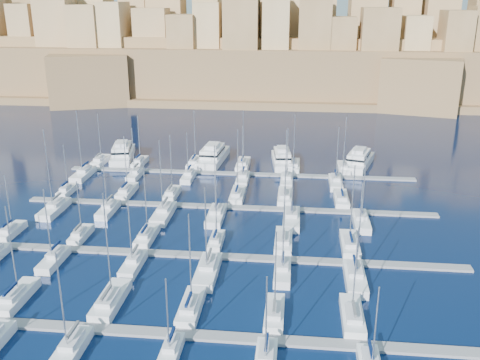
# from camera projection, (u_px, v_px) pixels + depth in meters

# --- Properties ---
(ground) EXTENTS (600.00, 600.00, 0.00)m
(ground) POSITION_uv_depth(u_px,v_px,m) (220.00, 228.00, 100.04)
(ground) COLOR black
(ground) RESTS_ON ground
(pontoon_near) EXTENTS (84.00, 2.00, 0.40)m
(pontoon_near) POSITION_uv_depth(u_px,v_px,m) (182.00, 334.00, 67.98)
(pontoon_near) COLOR slate
(pontoon_near) RESTS_ON ground
(pontoon_mid_near) EXTENTS (84.00, 2.00, 0.40)m
(pontoon_mid_near) POSITION_uv_depth(u_px,v_px,m) (210.00, 256.00, 88.68)
(pontoon_mid_near) COLOR slate
(pontoon_mid_near) RESTS_ON ground
(pontoon_mid_far) EXTENTS (84.00, 2.00, 0.40)m
(pontoon_mid_far) POSITION_uv_depth(u_px,v_px,m) (227.00, 207.00, 109.38)
(pontoon_mid_far) COLOR slate
(pontoon_mid_far) RESTS_ON ground
(pontoon_far) EXTENTS (84.00, 2.00, 0.40)m
(pontoon_far) POSITION_uv_depth(u_px,v_px,m) (239.00, 174.00, 130.08)
(pontoon_far) COLOR slate
(pontoon_far) RESTS_ON ground
(sailboat_1) EXTENTS (2.75, 9.18, 14.57)m
(sailboat_1) POSITION_uv_depth(u_px,v_px,m) (17.00, 297.00, 75.49)
(sailboat_1) COLOR white
(sailboat_1) RESTS_ON ground
(sailboat_2) EXTENTS (3.05, 10.16, 16.79)m
(sailboat_2) POSITION_uv_depth(u_px,v_px,m) (110.00, 300.00, 74.56)
(sailboat_2) COLOR white
(sailboat_2) RESTS_ON ground
(sailboat_3) EXTENTS (2.75, 9.16, 14.57)m
(sailboat_3) POSITION_uv_depth(u_px,v_px,m) (191.00, 307.00, 72.94)
(sailboat_3) COLOR white
(sailboat_3) RESTS_ON ground
(sailboat_4) EXTENTS (2.54, 8.48, 12.84)m
(sailboat_4) POSITION_uv_depth(u_px,v_px,m) (274.00, 314.00, 71.47)
(sailboat_4) COLOR white
(sailboat_4) RESTS_ON ground
(sailboat_5) EXTENTS (2.83, 9.42, 13.42)m
(sailboat_5) POSITION_uv_depth(u_px,v_px,m) (352.00, 316.00, 70.86)
(sailboat_5) COLOR white
(sailboat_5) RESTS_ON ground
(sailboat_8) EXTENTS (2.69, 8.97, 14.36)m
(sailboat_8) POSITION_uv_depth(u_px,v_px,m) (70.00, 350.00, 64.03)
(sailboat_8) COLOR white
(sailboat_8) RESTS_ON ground
(sailboat_9) EXTENTS (2.16, 7.22, 11.25)m
(sailboat_9) POSITION_uv_depth(u_px,v_px,m) (170.00, 353.00, 63.62)
(sailboat_9) COLOR white
(sailboat_9) RESTS_ON ground
(sailboat_12) EXTENTS (2.31, 7.69, 11.62)m
(sailboat_12) POSITION_uv_depth(u_px,v_px,m) (11.00, 231.00, 96.75)
(sailboat_12) COLOR white
(sailboat_12) RESTS_ON ground
(sailboat_13) EXTENTS (2.23, 7.45, 10.98)m
(sailboat_13) POSITION_uv_depth(u_px,v_px,m) (81.00, 235.00, 95.31)
(sailboat_13) COLOR white
(sailboat_13) RESTS_ON ground
(sailboat_14) EXTENTS (2.65, 8.82, 15.28)m
(sailboat_14) POSITION_uv_depth(u_px,v_px,m) (147.00, 236.00, 94.72)
(sailboat_14) COLOR white
(sailboat_14) RESTS_ON ground
(sailboat_15) EXTENTS (2.22, 7.38, 11.28)m
(sailboat_15) POSITION_uv_depth(u_px,v_px,m) (216.00, 241.00, 92.80)
(sailboat_15) COLOR white
(sailboat_15) RESTS_ON ground
(sailboat_16) EXTENTS (2.95, 9.83, 14.79)m
(sailboat_16) POSITION_uv_depth(u_px,v_px,m) (283.00, 241.00, 92.73)
(sailboat_16) COLOR white
(sailboat_16) RESTS_ON ground
(sailboat_17) EXTENTS (2.92, 9.72, 15.13)m
(sailboat_17) POSITION_uv_depth(u_px,v_px,m) (350.00, 244.00, 91.53)
(sailboat_17) COLOR white
(sailboat_17) RESTS_ON ground
(sailboat_19) EXTENTS (2.49, 8.29, 13.30)m
(sailboat_19) POSITION_uv_depth(u_px,v_px,m) (54.00, 260.00, 86.28)
(sailboat_19) COLOR white
(sailboat_19) RESTS_ON ground
(sailboat_20) EXTENTS (2.51, 8.36, 11.97)m
(sailboat_20) POSITION_uv_depth(u_px,v_px,m) (133.00, 264.00, 84.91)
(sailboat_20) COLOR white
(sailboat_20) RESTS_ON ground
(sailboat_21) EXTENTS (3.17, 10.55, 14.94)m
(sailboat_21) POSITION_uv_depth(u_px,v_px,m) (208.00, 271.00, 82.65)
(sailboat_21) COLOR white
(sailboat_21) RESTS_ON ground
(sailboat_22) EXTENTS (2.52, 8.41, 12.76)m
(sailboat_22) POSITION_uv_depth(u_px,v_px,m) (282.00, 272.00, 82.48)
(sailboat_22) COLOR white
(sailboat_22) RESTS_ON ground
(sailboat_23) EXTENTS (3.02, 10.07, 16.50)m
(sailboat_23) POSITION_uv_depth(u_px,v_px,m) (355.00, 278.00, 80.58)
(sailboat_23) COLOR white
(sailboat_23) RESTS_ON ground
(sailboat_24) EXTENTS (2.20, 7.33, 11.27)m
(sailboat_24) POSITION_uv_depth(u_px,v_px,m) (67.00, 191.00, 117.17)
(sailboat_24) COLOR white
(sailboat_24) RESTS_ON ground
(sailboat_25) EXTENTS (2.70, 9.00, 13.27)m
(sailboat_25) POSITION_uv_depth(u_px,v_px,m) (127.00, 191.00, 116.59)
(sailboat_25) COLOR white
(sailboat_25) RESTS_ON ground
(sailboat_26) EXTENTS (2.47, 8.24, 13.97)m
(sailboat_26) POSITION_uv_depth(u_px,v_px,m) (172.00, 194.00, 115.21)
(sailboat_26) COLOR white
(sailboat_26) RESTS_ON ground
(sailboat_27) EXTENTS (2.85, 9.50, 15.34)m
(sailboat_27) POSITION_uv_depth(u_px,v_px,m) (237.00, 195.00, 114.34)
(sailboat_27) COLOR white
(sailboat_27) RESTS_ON ground
(sailboat_28) EXTENTS (2.92, 9.73, 15.48)m
(sailboat_28) POSITION_uv_depth(u_px,v_px,m) (285.00, 197.00, 113.42)
(sailboat_28) COLOR white
(sailboat_28) RESTS_ON ground
(sailboat_29) EXTENTS (2.86, 9.54, 13.32)m
(sailboat_29) POSITION_uv_depth(u_px,v_px,m) (341.00, 199.00, 112.14)
(sailboat_29) COLOR white
(sailboat_29) RESTS_ON ground
(sailboat_30) EXTENTS (3.05, 10.15, 17.45)m
(sailboat_30) POSITION_uv_depth(u_px,v_px,m) (54.00, 208.00, 107.06)
(sailboat_30) COLOR white
(sailboat_30) RESTS_ON ground
(sailboat_31) EXTENTS (2.57, 8.55, 12.57)m
(sailboat_31) POSITION_uv_depth(u_px,v_px,m) (108.00, 209.00, 106.71)
(sailboat_31) COLOR white
(sailboat_31) RESTS_ON ground
(sailboat_32) EXTENTS (3.10, 10.32, 15.94)m
(sailboat_32) POSITION_uv_depth(u_px,v_px,m) (164.00, 213.00, 104.71)
(sailboat_32) COLOR white
(sailboat_32) RESTS_ON ground
(sailboat_33) EXTENTS (3.01, 10.03, 15.30)m
(sailboat_33) POSITION_uv_depth(u_px,v_px,m) (216.00, 215.00, 103.79)
(sailboat_33) COLOR white
(sailboat_33) RESTS_ON ground
(sailboat_34) EXTENTS (3.13, 10.43, 14.95)m
(sailboat_34) POSITION_uv_depth(u_px,v_px,m) (291.00, 219.00, 102.13)
(sailboat_34) COLOR white
(sailboat_34) RESTS_ON ground
(sailboat_35) EXTENTS (2.91, 9.71, 13.84)m
(sailboat_35) POSITION_uv_depth(u_px,v_px,m) (361.00, 221.00, 101.14)
(sailboat_35) COLOR white
(sailboat_35) RESTS_ON ground
(sailboat_36) EXTENTS (2.58, 8.61, 13.29)m
(sailboat_36) POSITION_uv_depth(u_px,v_px,m) (101.00, 161.00, 138.51)
(sailboat_36) COLOR white
(sailboat_36) RESTS_ON ground
(sailboat_37) EXTENTS (2.51, 8.37, 13.05)m
(sailboat_37) POSITION_uv_depth(u_px,v_px,m) (140.00, 162.00, 137.34)
(sailboat_37) COLOR white
(sailboat_37) RESTS_ON ground
(sailboat_38) EXTENTS (2.99, 9.96, 14.51)m
(sailboat_38) POSITION_uv_depth(u_px,v_px,m) (195.00, 163.00, 136.62)
(sailboat_38) COLOR white
(sailboat_38) RESTS_ON ground
(sailboat_39) EXTENTS (3.02, 10.05, 14.77)m
(sailboat_39) POSITION_uv_depth(u_px,v_px,m) (243.00, 164.00, 135.41)
(sailboat_39) COLOR white
(sailboat_39) RESTS_ON ground
(sailboat_40) EXTENTS (3.05, 10.18, 14.02)m
(sailboat_40) POSITION_uv_depth(u_px,v_px,m) (293.00, 166.00, 134.18)
(sailboat_40) COLOR white
(sailboat_40) RESTS_ON ground
(sailboat_41) EXTENTS (2.78, 9.27, 13.82)m
(sailboat_41) POSITION_uv_depth(u_px,v_px,m) (343.00, 168.00, 132.50)
(sailboat_41) COLOR white
(sailboat_41) RESTS_ON ground
(sailboat_42) EXTENTS (3.02, 10.06, 16.58)m
(sailboat_42) POSITION_uv_depth(u_px,v_px,m) (83.00, 174.00, 128.07)
(sailboat_42) COLOR white
(sailboat_42) RESTS_ON ground
(sailboat_43) EXTENTS (2.42, 8.08, 12.60)m
(sailboat_43) POSITION_uv_depth(u_px,v_px,m) (135.00, 175.00, 127.74)
(sailboat_43) COLOR white
(sailboat_43) RESTS_ON ground
(sailboat_44) EXTENTS (2.44, 8.13, 11.88)m
(sailboat_44) POSITION_uv_depth(u_px,v_px,m) (189.00, 176.00, 126.41)
(sailboat_44) COLOR white
(sailboat_44) RESTS_ON ground
(sailboat_45) EXTENTS (2.67, 8.90, 13.79)m
(sailboat_45) POSITION_uv_depth(u_px,v_px,m) (243.00, 179.00, 124.72)
(sailboat_45) COLOR white
(sailboat_45) RESTS_ON ground
(sailboat_46) EXTENTS (2.73, 9.10, 13.57)m
(sailboat_46) POSITION_uv_depth(u_px,v_px,m) (287.00, 180.00, 123.59)
(sailboat_46) COLOR white
(sailboat_46) RESTS_ON ground
(sailboat_47) EXTENTS (2.81, 9.38, 14.12)m
(sailboat_47) POSITION_uv_depth(u_px,v_px,m) (335.00, 182.00, 122.33)
(sailboat_47) COLOR white
(sailboat_47) RESTS_ON ground
(motor_yacht_a) EXTENTS (8.30, 17.47, 5.25)m
(motor_yacht_a) POSITION_uv_depth(u_px,v_px,m) (122.00, 153.00, 141.85)
(motor_yacht_a) COLOR white
(motor_yacht_a) RESTS_ON ground
(motor_yacht_b) EXTENTS (6.58, 18.14, 5.25)m
(motor_yacht_b) POSITION_uv_depth(u_px,v_px,m) (213.00, 155.00, 139.85)
(motor_yacht_b) COLOR white
(motor_yacht_b) RESTS_ON ground
(motor_yacht_c) EXTENTS (6.09, 15.34, 5.25)m
(motor_yacht_c) POSITION_uv_depth(u_px,v_px,m) (282.00, 159.00, 136.72)
(motor_yacht_c) COLOR white
(motor_yacht_c) RESTS_ON ground
(motor_yacht_d) EXTENTS (9.60, 17.45, 5.25)m
(motor_yacht_d) POSITION_uv_depth(u_px,v_px,m) (359.00, 160.00, 135.56)
(motor_yacht_d) COLOR white
(motor_yacht_d) RESTS_ON ground
(fortified_city) EXTENTS (460.00, 108.95, 59.52)m
(fortified_city) POSITION_uv_depth(u_px,v_px,m) (268.00, 59.00, 241.36)
(fortified_city) COLOR brown
(fortified_city) RESTS_ON ground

